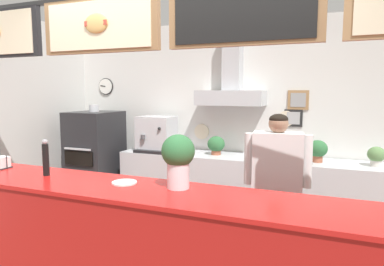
{
  "coord_description": "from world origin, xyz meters",
  "views": [
    {
      "loc": [
        1.2,
        -2.61,
        1.77
      ],
      "look_at": [
        -0.11,
        0.59,
        1.36
      ],
      "focal_mm": 32.81,
      "sensor_mm": 36.0,
      "label": 1
    }
  ],
  "objects": [
    {
      "name": "condiment_plate",
      "position": [
        -0.23,
        -0.44,
        1.09
      ],
      "size": [
        0.19,
        0.19,
        0.01
      ],
      "color": "white",
      "rests_on": "service_counter"
    },
    {
      "name": "potted_rosemary",
      "position": [
        1.66,
        1.8,
        1.04
      ],
      "size": [
        0.19,
        0.19,
        0.23
      ],
      "color": "beige",
      "rests_on": "back_prep_counter"
    },
    {
      "name": "napkin_holder",
      "position": [
        -1.53,
        -0.42,
        1.14
      ],
      "size": [
        0.13,
        0.12,
        0.12
      ],
      "color": "#262628",
      "rests_on": "service_counter"
    },
    {
      "name": "potted_sage",
      "position": [
        1.03,
        1.81,
        1.07
      ],
      "size": [
        0.23,
        0.23,
        0.27
      ],
      "color": "#9E563D",
      "rests_on": "back_prep_counter"
    },
    {
      "name": "service_counter",
      "position": [
        0.0,
        -0.52,
        0.54
      ],
      "size": [
        4.52,
        0.61,
        1.09
      ],
      "color": "#B21916",
      "rests_on": "ground_plane"
    },
    {
      "name": "pepper_grinder",
      "position": [
        -0.96,
        -0.47,
        1.23
      ],
      "size": [
        0.05,
        0.05,
        0.3
      ],
      "color": "black",
      "rests_on": "service_counter"
    },
    {
      "name": "basil_vase",
      "position": [
        0.19,
        -0.41,
        1.3
      ],
      "size": [
        0.24,
        0.24,
        0.38
      ],
      "color": "silver",
      "rests_on": "service_counter"
    },
    {
      "name": "back_prep_counter",
      "position": [
        0.22,
        1.81,
        0.45
      ],
      "size": [
        3.6,
        0.62,
        0.92
      ],
      "color": "silver",
      "rests_on": "ground_plane"
    },
    {
      "name": "shop_worker",
      "position": [
        0.73,
        0.59,
        0.83
      ],
      "size": [
        0.6,
        0.27,
        1.57
      ],
      "rotation": [
        0.0,
        0.0,
        3.27
      ],
      "color": "#232328",
      "rests_on": "ground_plane"
    },
    {
      "name": "pizza_oven",
      "position": [
        -2.03,
        1.55,
        0.74
      ],
      "size": [
        0.62,
        0.76,
        1.57
      ],
      "color": "#232326",
      "rests_on": "ground_plane"
    },
    {
      "name": "potted_oregano",
      "position": [
        -0.26,
        1.81,
        1.05
      ],
      "size": [
        0.23,
        0.23,
        0.25
      ],
      "color": "#9E563D",
      "rests_on": "back_prep_counter"
    },
    {
      "name": "back_wall_assembly",
      "position": [
        -0.01,
        2.06,
        1.45
      ],
      "size": [
        5.44,
        2.54,
        2.74
      ],
      "color": "gray",
      "rests_on": "ground_plane"
    },
    {
      "name": "espresso_machine",
      "position": [
        -1.14,
        1.79,
        1.16
      ],
      "size": [
        0.5,
        0.47,
        0.49
      ],
      "color": "silver",
      "rests_on": "back_prep_counter"
    }
  ]
}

